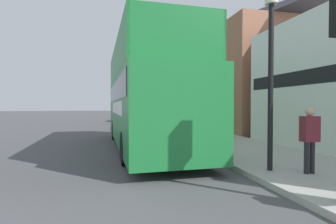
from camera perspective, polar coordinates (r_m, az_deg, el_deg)
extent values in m
plane|color=#4C4C4F|center=(23.71, -19.27, -2.98)|extent=(144.00, 144.00, 0.00)
cube|color=#ADAAA3|center=(21.22, 1.04, -3.21)|extent=(3.65, 108.00, 0.14)
cube|color=#9E664C|center=(26.94, 8.73, 4.96)|extent=(6.00, 24.57, 6.92)
pyramid|color=#2D2D33|center=(27.68, 8.77, 15.09)|extent=(6.00, 24.57, 2.84)
cube|color=#1E7A38|center=(10.90, -4.67, 0.26)|extent=(2.79, 10.06, 2.57)
cube|color=white|center=(10.41, -4.20, 0.92)|extent=(2.69, 5.56, 0.45)
cube|color=black|center=(10.91, -4.68, 4.38)|extent=(2.80, 9.26, 0.70)
cube|color=#1E7A38|center=(10.95, -4.69, 7.26)|extent=(2.77, 9.26, 0.10)
cube|color=#1E7A38|center=(10.91, -11.21, 10.94)|extent=(0.30, 9.19, 1.29)
cube|color=#1E7A38|center=(11.32, 1.57, 10.61)|extent=(0.30, 9.19, 1.29)
cube|color=#1E7A38|center=(6.70, 2.33, 17.11)|extent=(2.54, 0.13, 1.29)
cube|color=#1E7A38|center=(14.86, -7.30, 8.39)|extent=(2.57, 1.46, 1.29)
cylinder|color=black|center=(13.91, -11.52, -3.89)|extent=(0.31, 1.00, 0.99)
cylinder|color=black|center=(14.21, -2.28, -3.75)|extent=(0.31, 1.00, 0.99)
cylinder|color=black|center=(7.97, -9.20, -7.82)|extent=(0.31, 1.00, 0.99)
cylinder|color=black|center=(8.49, 6.45, -7.25)|extent=(0.31, 1.00, 0.99)
cube|color=#9E9EA3|center=(19.69, -6.63, -2.27)|extent=(1.80, 4.21, 0.66)
cube|color=black|center=(19.54, -6.60, -0.49)|extent=(1.57, 2.03, 0.57)
cylinder|color=black|center=(20.93, -9.20, -2.54)|extent=(0.21, 0.69, 0.68)
cylinder|color=black|center=(21.09, -4.80, -2.50)|extent=(0.21, 0.69, 0.68)
cylinder|color=black|center=(18.35, -8.73, -3.10)|extent=(0.21, 0.69, 0.68)
cylinder|color=black|center=(18.52, -3.72, -3.04)|extent=(0.21, 0.69, 0.68)
cylinder|color=#232328|center=(7.16, 27.92, -8.79)|extent=(0.12, 0.12, 0.77)
cylinder|color=#232328|center=(7.27, 28.89, -8.65)|extent=(0.12, 0.12, 0.77)
cube|color=maroon|center=(7.13, 28.47, -3.26)|extent=(0.42, 0.23, 0.61)
sphere|color=tan|center=(7.11, 28.51, 0.04)|extent=(0.21, 0.21, 0.21)
cylinder|color=black|center=(7.07, 21.44, 4.93)|extent=(0.13, 0.13, 4.16)
cylinder|color=black|center=(14.34, 2.55, 3.24)|extent=(0.13, 0.13, 4.19)
cylinder|color=silver|center=(14.60, 2.56, 12.37)|extent=(0.32, 0.32, 0.45)
cone|color=black|center=(14.67, 2.56, 13.65)|extent=(0.35, 0.35, 0.22)
cylinder|color=black|center=(22.14, -3.09, 2.92)|extent=(0.13, 0.13, 4.45)
cylinder|color=silver|center=(22.34, -3.10, 9.21)|extent=(0.32, 0.32, 0.45)
cone|color=black|center=(22.39, -3.10, 10.06)|extent=(0.35, 0.35, 0.22)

